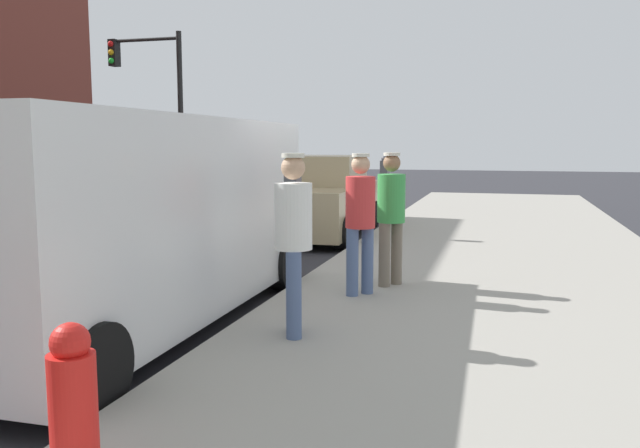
{
  "coord_description": "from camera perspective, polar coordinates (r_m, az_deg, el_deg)",
  "views": [
    {
      "loc": [
        3.5,
        -7.45,
        1.89
      ],
      "look_at": [
        1.65,
        -0.98,
        1.05
      ],
      "focal_mm": 36.13,
      "sensor_mm": 36.0,
      "label": 1
    }
  ],
  "objects": [
    {
      "name": "ground_plane",
      "position": [
        8.44,
        -9.03,
        -5.91
      ],
      "size": [
        80.0,
        80.0,
        0.0
      ],
      "primitive_type": "plane",
      "color": "#2D2D33"
    },
    {
      "name": "sidewalk_slab",
      "position": [
        7.67,
        15.6,
        -6.84
      ],
      "size": [
        5.0,
        32.0,
        0.15
      ],
      "primitive_type": "cube",
      "color": "#9E998E",
      "rests_on": "ground"
    },
    {
      "name": "parking_meter_near",
      "position": [
        6.85,
        -2.41,
        1.17
      ],
      "size": [
        0.14,
        0.18,
        1.52
      ],
      "color": "gray",
      "rests_on": "sidewalk_slab"
    },
    {
      "name": "parking_meter_far",
      "position": [
        12.12,
        5.71,
        3.73
      ],
      "size": [
        0.14,
        0.18,
        1.52
      ],
      "color": "gray",
      "rests_on": "sidewalk_slab"
    },
    {
      "name": "pedestrian_in_green",
      "position": [
        7.91,
        6.32,
        1.22
      ],
      "size": [
        0.34,
        0.34,
        1.64
      ],
      "color": "#726656",
      "rests_on": "sidewalk_slab"
    },
    {
      "name": "pedestrian_in_red",
      "position": [
        7.38,
        3.59,
        0.81
      ],
      "size": [
        0.34,
        0.34,
        1.63
      ],
      "color": "#4C608C",
      "rests_on": "sidewalk_slab"
    },
    {
      "name": "pedestrian_in_white",
      "position": [
        5.79,
        -2.37,
        -0.76
      ],
      "size": [
        0.34,
        0.35,
        1.66
      ],
      "color": "#4C608C",
      "rests_on": "sidewalk_slab"
    },
    {
      "name": "parked_van",
      "position": [
        6.81,
        -16.58,
        0.62
      ],
      "size": [
        2.18,
        5.22,
        2.15
      ],
      "color": "white",
      "rests_on": "ground"
    },
    {
      "name": "parked_sedan_ahead",
      "position": [
        13.29,
        -0.1,
        2.19
      ],
      "size": [
        2.08,
        4.46,
        1.65
      ],
      "color": "tan",
      "rests_on": "ground"
    },
    {
      "name": "traffic_light_corner",
      "position": [
        20.48,
        -14.43,
        11.45
      ],
      "size": [
        2.48,
        0.42,
        5.2
      ],
      "color": "black",
      "rests_on": "ground"
    },
    {
      "name": "fire_hydrant",
      "position": [
        3.59,
        -21.01,
        -14.98
      ],
      "size": [
        0.24,
        0.24,
        0.86
      ],
      "color": "red",
      "rests_on": "sidewalk_slab"
    }
  ]
}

